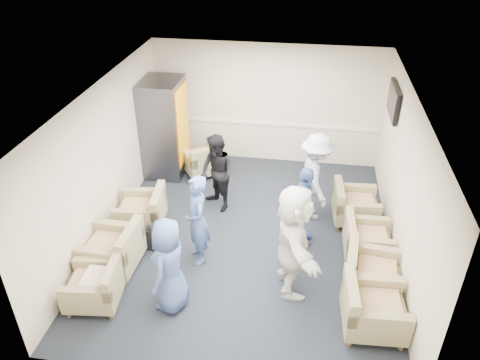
% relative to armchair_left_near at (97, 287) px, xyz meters
% --- Properties ---
extents(floor, '(6.00, 6.00, 0.00)m').
position_rel_armchair_left_near_xyz_m(floor, '(1.98, 1.90, -0.31)').
color(floor, black).
rests_on(floor, ground).
extents(ceiling, '(6.00, 6.00, 0.00)m').
position_rel_armchair_left_near_xyz_m(ceiling, '(1.98, 1.90, 2.39)').
color(ceiling, silver).
rests_on(ceiling, back_wall).
extents(back_wall, '(5.00, 0.02, 2.70)m').
position_rel_armchair_left_near_xyz_m(back_wall, '(1.98, 4.90, 1.04)').
color(back_wall, beige).
rests_on(back_wall, floor).
extents(front_wall, '(5.00, 0.02, 2.70)m').
position_rel_armchair_left_near_xyz_m(front_wall, '(1.98, -1.10, 1.04)').
color(front_wall, beige).
rests_on(front_wall, floor).
extents(left_wall, '(0.02, 6.00, 2.70)m').
position_rel_armchair_left_near_xyz_m(left_wall, '(-0.52, 1.90, 1.04)').
color(left_wall, beige).
rests_on(left_wall, floor).
extents(right_wall, '(0.02, 6.00, 2.70)m').
position_rel_armchair_left_near_xyz_m(right_wall, '(4.48, 1.90, 1.04)').
color(right_wall, beige).
rests_on(right_wall, floor).
extents(chair_rail, '(4.98, 0.04, 0.06)m').
position_rel_armchair_left_near_xyz_m(chair_rail, '(1.98, 4.88, 0.59)').
color(chair_rail, white).
rests_on(chair_rail, back_wall).
extents(tv, '(0.10, 1.00, 0.58)m').
position_rel_armchair_left_near_xyz_m(tv, '(4.42, 3.70, 1.74)').
color(tv, black).
rests_on(tv, right_wall).
extents(armchair_left_near, '(0.85, 0.85, 0.61)m').
position_rel_armchair_left_near_xyz_m(armchair_left_near, '(0.00, 0.00, 0.00)').
color(armchair_left_near, '#8C825A').
rests_on(armchair_left_near, floor).
extents(armchair_left_mid, '(0.89, 0.89, 0.69)m').
position_rel_armchair_left_near_xyz_m(armchair_left_mid, '(-0.04, 0.78, 0.04)').
color(armchair_left_mid, '#8C825A').
rests_on(armchair_left_mid, floor).
extents(armchair_left_far, '(0.91, 0.91, 0.66)m').
position_rel_armchair_left_near_xyz_m(armchair_left_far, '(0.06, 1.92, 0.02)').
color(armchair_left_far, '#8C825A').
rests_on(armchair_left_far, floor).
extents(armchair_right_near, '(0.90, 0.90, 0.68)m').
position_rel_armchair_left_near_xyz_m(armchair_right_near, '(3.95, 0.13, 0.03)').
color(armchair_right_near, '#8C825A').
rests_on(armchair_right_near, floor).
extents(armchair_right_midnear, '(0.89, 0.89, 0.65)m').
position_rel_armchair_left_near_xyz_m(armchair_right_midnear, '(3.99, 0.88, 0.02)').
color(armchair_right_midnear, '#8C825A').
rests_on(armchair_right_midnear, floor).
extents(armchair_right_midfar, '(0.78, 0.78, 0.60)m').
position_rel_armchair_left_near_xyz_m(armchair_right_midfar, '(3.99, 1.75, -0.00)').
color(armchair_right_midfar, '#8C825A').
rests_on(armchair_right_midfar, floor).
extents(armchair_right_far, '(0.85, 0.85, 0.64)m').
position_rel_armchair_left_near_xyz_m(armchair_right_far, '(3.84, 2.71, 0.01)').
color(armchair_right_far, '#8C825A').
rests_on(armchair_right_far, floor).
extents(armchair_corner, '(1.09, 1.09, 0.63)m').
position_rel_armchair_left_near_xyz_m(armchair_corner, '(0.71, 3.99, 0.01)').
color(armchair_corner, '#8C825A').
rests_on(armchair_corner, floor).
extents(vending_machine, '(0.85, 0.99, 2.10)m').
position_rel_armchair_left_near_xyz_m(vending_machine, '(-0.11, 4.00, 0.74)').
color(vending_machine, '#4B4A52').
rests_on(vending_machine, floor).
extents(backpack, '(0.29, 0.21, 0.49)m').
position_rel_armchair_left_near_xyz_m(backpack, '(0.43, 1.35, -0.05)').
color(backpack, black).
rests_on(backpack, floor).
extents(pillow, '(0.34, 0.45, 0.13)m').
position_rel_armchair_left_near_xyz_m(pillow, '(-0.00, -0.01, 0.16)').
color(pillow, silver).
rests_on(pillow, armchair_left_near).
extents(person_front_left, '(0.60, 0.81, 1.52)m').
position_rel_armchair_left_near_xyz_m(person_front_left, '(1.10, 0.13, 0.45)').
color(person_front_left, '#3F5A99').
rests_on(person_front_left, floor).
extents(person_mid_left, '(0.58, 0.68, 1.59)m').
position_rel_armchair_left_near_xyz_m(person_mid_left, '(1.26, 1.20, 0.49)').
color(person_mid_left, '#3F5A99').
rests_on(person_mid_left, floor).
extents(person_back_left, '(0.94, 0.94, 1.54)m').
position_rel_armchair_left_near_xyz_m(person_back_left, '(1.27, 2.75, 0.47)').
color(person_back_left, black).
rests_on(person_back_left, floor).
extents(person_back_right, '(0.87, 1.22, 1.70)m').
position_rel_armchair_left_near_xyz_m(person_back_right, '(3.12, 2.77, 0.54)').
color(person_back_right, white).
rests_on(person_back_right, floor).
extents(person_mid_right, '(0.49, 0.91, 1.49)m').
position_rel_armchair_left_near_xyz_m(person_mid_right, '(2.94, 1.93, 0.44)').
color(person_mid_right, '#3F5A99').
rests_on(person_mid_right, floor).
extents(person_front_right, '(0.86, 1.77, 1.83)m').
position_rel_armchair_left_near_xyz_m(person_front_right, '(2.82, 0.77, 0.61)').
color(person_front_right, white).
rests_on(person_front_right, floor).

